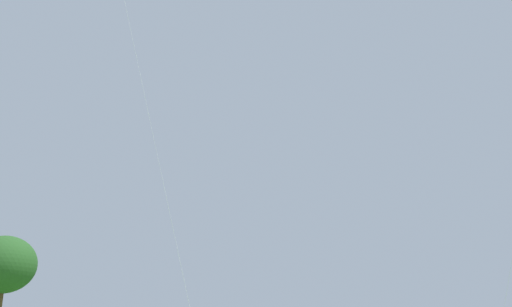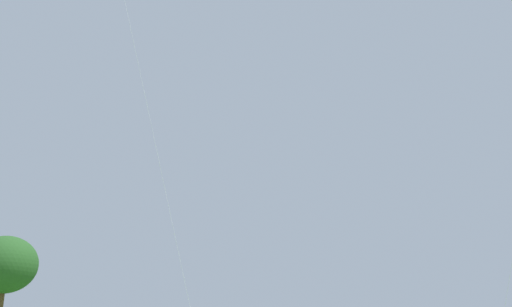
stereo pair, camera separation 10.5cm
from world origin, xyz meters
name	(u,v)px [view 1 (the left image)]	position (x,y,z in m)	size (l,w,h in m)	color
park_tree_0	(4,265)	(-22.22, 19.15, 5.49)	(4.27, 4.27, 7.44)	brown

